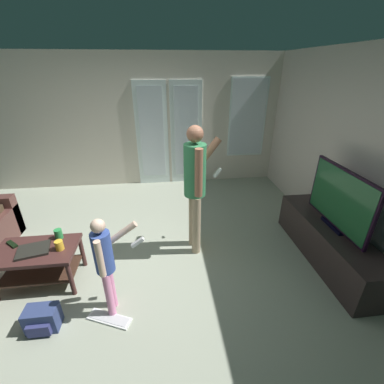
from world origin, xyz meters
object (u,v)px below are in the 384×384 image
at_px(flat_screen_tv, 340,200).
at_px(backpack, 42,319).
at_px(tv_stand, 328,243).
at_px(person_child, 106,260).
at_px(loose_keyboard, 110,319).
at_px(tv_remote_black, 12,244).
at_px(laptop_closed, 33,250).
at_px(cup_near_edge, 59,245).
at_px(cup_by_laptop, 59,234).
at_px(person_adult, 196,181).
at_px(coffee_table, 38,259).

distance_m(flat_screen_tv, backpack, 3.35).
relative_size(tv_stand, person_child, 1.62).
bearing_deg(flat_screen_tv, backpack, -169.05).
relative_size(loose_keyboard, tv_remote_black, 2.68).
bearing_deg(laptop_closed, cup_near_edge, -14.71).
relative_size(loose_keyboard, cup_by_laptop, 3.99).
bearing_deg(person_adult, person_child, -136.39).
xyz_separation_m(flat_screen_tv, loose_keyboard, (-2.62, -0.60, -0.85)).
height_order(flat_screen_tv, laptop_closed, flat_screen_tv).
relative_size(coffee_table, cup_by_laptop, 7.51).
bearing_deg(person_child, cup_near_edge, 142.03).
bearing_deg(loose_keyboard, laptop_closed, 145.12).
bearing_deg(loose_keyboard, cup_near_edge, 133.92).
bearing_deg(cup_near_edge, loose_keyboard, -46.08).
xyz_separation_m(tv_stand, person_adult, (-1.63, 0.42, 0.76)).
xyz_separation_m(person_adult, backpack, (-1.58, -1.04, -0.88)).
bearing_deg(tv_remote_black, laptop_closed, 14.62).
xyz_separation_m(backpack, laptop_closed, (-0.23, 0.59, 0.36)).
bearing_deg(flat_screen_tv, laptop_closed, -179.55).
xyz_separation_m(person_child, backpack, (-0.63, -0.13, -0.53)).
xyz_separation_m(loose_keyboard, laptop_closed, (-0.83, 0.58, 0.47)).
relative_size(person_child, backpack, 3.73).
distance_m(person_child, backpack, 0.84).
height_order(flat_screen_tv, cup_near_edge, flat_screen_tv).
relative_size(coffee_table, tv_stand, 0.49).
bearing_deg(person_adult, backpack, -146.65).
bearing_deg(loose_keyboard, person_child, 74.06).
relative_size(cup_near_edge, tv_remote_black, 0.64).
bearing_deg(flat_screen_tv, coffee_table, 180.00).
distance_m(person_adult, cup_near_edge, 1.67).
bearing_deg(laptop_closed, tv_stand, -13.58).
xyz_separation_m(cup_by_laptop, tv_remote_black, (-0.48, -0.07, -0.05)).
xyz_separation_m(tv_stand, cup_near_edge, (-3.17, -0.03, 0.27)).
distance_m(tv_stand, loose_keyboard, 2.70).
bearing_deg(cup_by_laptop, cup_near_edge, -70.05).
bearing_deg(cup_by_laptop, laptop_closed, -133.02).
distance_m(flat_screen_tv, cup_by_laptop, 3.27).
distance_m(coffee_table, flat_screen_tv, 3.48).
xyz_separation_m(coffee_table, flat_screen_tv, (3.44, -0.00, 0.53)).
bearing_deg(cup_near_edge, laptop_closed, 179.27).
relative_size(coffee_table, laptop_closed, 2.73).
xyz_separation_m(person_adult, loose_keyboard, (-0.98, -1.02, -0.99)).
xyz_separation_m(flat_screen_tv, person_adult, (-1.63, 0.42, 0.14)).
xyz_separation_m(person_child, cup_near_edge, (-0.58, 0.46, -0.14)).
xyz_separation_m(flat_screen_tv, person_child, (-2.58, -0.49, -0.21)).
bearing_deg(coffee_table, person_child, -29.51).
bearing_deg(loose_keyboard, tv_stand, 12.91).
distance_m(backpack, laptop_closed, 0.73).
relative_size(tv_stand, tv_remote_black, 10.31).
xyz_separation_m(flat_screen_tv, cup_near_edge, (-3.17, -0.03, -0.34)).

